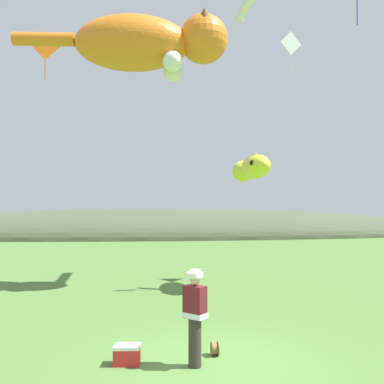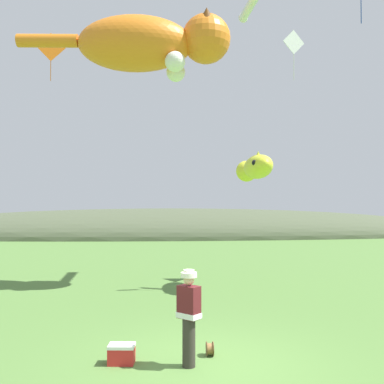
{
  "view_description": "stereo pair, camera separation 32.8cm",
  "coord_description": "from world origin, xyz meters",
  "px_view_note": "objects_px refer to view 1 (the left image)",
  "views": [
    {
      "loc": [
        -1.17,
        -7.95,
        2.99
      ],
      "look_at": [
        0.0,
        4.0,
        3.33
      ],
      "focal_mm": 40.0,
      "sensor_mm": 36.0,
      "label": 1
    },
    {
      "loc": [
        -0.84,
        -7.98,
        2.99
      ],
      "look_at": [
        0.0,
        4.0,
        3.33
      ],
      "focal_mm": 40.0,
      "sensor_mm": 36.0,
      "label": 2
    }
  ],
  "objects_px": {
    "kite_giant_cat": "(148,44)",
    "festival_attendant": "(195,314)",
    "kite_spool": "(215,348)",
    "picnic_cooler": "(127,355)",
    "kite_tube_streamer": "(248,4)",
    "kite_diamond_white": "(291,44)",
    "kite_diamond_orange": "(45,46)",
    "kite_fish_windsock": "(253,168)"
  },
  "relations": [
    {
      "from": "picnic_cooler",
      "to": "festival_attendant",
      "type": "bearing_deg",
      "value": -10.58
    },
    {
      "from": "kite_giant_cat",
      "to": "festival_attendant",
      "type": "bearing_deg",
      "value": -83.09
    },
    {
      "from": "kite_tube_streamer",
      "to": "kite_fish_windsock",
      "type": "bearing_deg",
      "value": -97.61
    },
    {
      "from": "festival_attendant",
      "to": "kite_giant_cat",
      "type": "distance_m",
      "value": 11.02
    },
    {
      "from": "picnic_cooler",
      "to": "kite_giant_cat",
      "type": "relative_size",
      "value": 0.07
    },
    {
      "from": "kite_giant_cat",
      "to": "kite_fish_windsock",
      "type": "relative_size",
      "value": 2.45
    },
    {
      "from": "picnic_cooler",
      "to": "kite_fish_windsock",
      "type": "relative_size",
      "value": 0.16
    },
    {
      "from": "kite_fish_windsock",
      "to": "kite_tube_streamer",
      "type": "distance_m",
      "value": 7.0
    },
    {
      "from": "kite_fish_windsock",
      "to": "kite_tube_streamer",
      "type": "bearing_deg",
      "value": 82.39
    },
    {
      "from": "festival_attendant",
      "to": "kite_diamond_white",
      "type": "distance_m",
      "value": 10.77
    },
    {
      "from": "kite_giant_cat",
      "to": "kite_fish_windsock",
      "type": "height_order",
      "value": "kite_giant_cat"
    },
    {
      "from": "kite_tube_streamer",
      "to": "kite_diamond_white",
      "type": "height_order",
      "value": "kite_tube_streamer"
    },
    {
      "from": "picnic_cooler",
      "to": "kite_fish_windsock",
      "type": "xyz_separation_m",
      "value": [
        4.13,
        7.09,
        4.13
      ]
    },
    {
      "from": "kite_spool",
      "to": "picnic_cooler",
      "type": "relative_size",
      "value": 0.54
    },
    {
      "from": "kite_spool",
      "to": "picnic_cooler",
      "type": "distance_m",
      "value": 1.72
    },
    {
      "from": "kite_spool",
      "to": "picnic_cooler",
      "type": "bearing_deg",
      "value": -169.98
    },
    {
      "from": "picnic_cooler",
      "to": "kite_tube_streamer",
      "type": "bearing_deg",
      "value": 63.45
    },
    {
      "from": "kite_spool",
      "to": "kite_tube_streamer",
      "type": "relative_size",
      "value": 0.1
    },
    {
      "from": "kite_tube_streamer",
      "to": "kite_diamond_orange",
      "type": "relative_size",
      "value": 1.28
    },
    {
      "from": "festival_attendant",
      "to": "kite_giant_cat",
      "type": "relative_size",
      "value": 0.23
    },
    {
      "from": "kite_spool",
      "to": "kite_diamond_orange",
      "type": "xyz_separation_m",
      "value": [
        -6.03,
        11.24,
        10.0
      ]
    },
    {
      "from": "kite_giant_cat",
      "to": "kite_fish_windsock",
      "type": "xyz_separation_m",
      "value": [
        3.81,
        -0.31,
        -4.53
      ]
    },
    {
      "from": "festival_attendant",
      "to": "kite_tube_streamer",
      "type": "bearing_deg",
      "value": 70.88
    },
    {
      "from": "picnic_cooler",
      "to": "kite_diamond_white",
      "type": "xyz_separation_m",
      "value": [
        5.3,
        6.22,
        8.39
      ]
    },
    {
      "from": "kite_spool",
      "to": "kite_giant_cat",
      "type": "height_order",
      "value": "kite_giant_cat"
    },
    {
      "from": "kite_spool",
      "to": "kite_diamond_orange",
      "type": "height_order",
      "value": "kite_diamond_orange"
    },
    {
      "from": "festival_attendant",
      "to": "kite_spool",
      "type": "height_order",
      "value": "festival_attendant"
    },
    {
      "from": "kite_fish_windsock",
      "to": "kite_diamond_white",
      "type": "xyz_separation_m",
      "value": [
        1.16,
        -0.87,
        4.26
      ]
    },
    {
      "from": "kite_fish_windsock",
      "to": "kite_diamond_orange",
      "type": "height_order",
      "value": "kite_diamond_orange"
    },
    {
      "from": "kite_diamond_white",
      "to": "kite_tube_streamer",
      "type": "bearing_deg",
      "value": 110.85
    },
    {
      "from": "kite_giant_cat",
      "to": "kite_diamond_orange",
      "type": "bearing_deg",
      "value": 138.32
    },
    {
      "from": "festival_attendant",
      "to": "kite_spool",
      "type": "bearing_deg",
      "value": 49.96
    },
    {
      "from": "picnic_cooler",
      "to": "kite_tube_streamer",
      "type": "distance_m",
      "value": 14.64
    },
    {
      "from": "kite_giant_cat",
      "to": "kite_diamond_white",
      "type": "bearing_deg",
      "value": -13.36
    },
    {
      "from": "kite_giant_cat",
      "to": "kite_tube_streamer",
      "type": "relative_size",
      "value": 2.76
    },
    {
      "from": "kite_diamond_orange",
      "to": "kite_spool",
      "type": "bearing_deg",
      "value": -61.81
    },
    {
      "from": "kite_giant_cat",
      "to": "kite_fish_windsock",
      "type": "distance_m",
      "value": 5.93
    },
    {
      "from": "kite_spool",
      "to": "kite_diamond_orange",
      "type": "bearing_deg",
      "value": 118.19
    },
    {
      "from": "kite_tube_streamer",
      "to": "kite_diamond_white",
      "type": "relative_size",
      "value": 1.61
    },
    {
      "from": "kite_spool",
      "to": "kite_tube_streamer",
      "type": "height_order",
      "value": "kite_tube_streamer"
    },
    {
      "from": "kite_spool",
      "to": "kite_diamond_white",
      "type": "relative_size",
      "value": 0.16
    },
    {
      "from": "kite_tube_streamer",
      "to": "kite_diamond_orange",
      "type": "bearing_deg",
      "value": 161.91
    }
  ]
}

